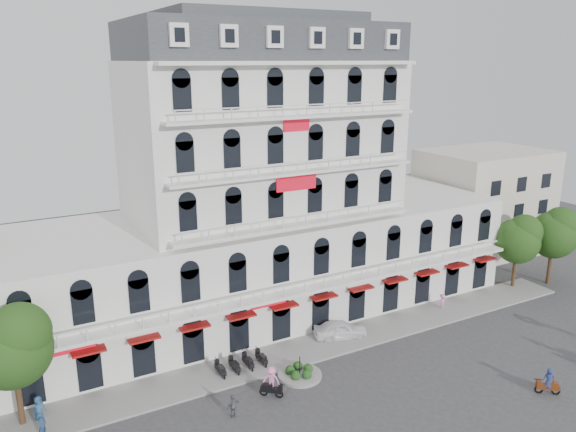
# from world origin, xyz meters

# --- Properties ---
(ground) EXTENTS (120.00, 120.00, 0.00)m
(ground) POSITION_xyz_m (0.00, 0.00, 0.00)
(ground) COLOR #38383A
(ground) RESTS_ON ground
(sidewalk) EXTENTS (53.00, 4.00, 0.16)m
(sidewalk) POSITION_xyz_m (0.00, 9.00, 0.08)
(sidewalk) COLOR gray
(sidewalk) RESTS_ON ground
(main_building) EXTENTS (45.00, 15.00, 25.80)m
(main_building) POSITION_xyz_m (0.00, 18.00, 9.96)
(main_building) COLOR silver
(main_building) RESTS_ON ground
(flank_building_east) EXTENTS (14.00, 10.00, 12.00)m
(flank_building_east) POSITION_xyz_m (30.00, 20.00, 6.00)
(flank_building_east) COLOR beige
(flank_building_east) RESTS_ON ground
(traffic_island) EXTENTS (3.20, 3.20, 1.60)m
(traffic_island) POSITION_xyz_m (-3.00, 6.00, 0.26)
(traffic_island) COLOR gray
(traffic_island) RESTS_ON ground
(parked_scooter_row) EXTENTS (4.40, 1.80, 1.10)m
(parked_scooter_row) POSITION_xyz_m (-6.35, 8.80, 0.00)
(parked_scooter_row) COLOR black
(parked_scooter_row) RESTS_ON ground
(tree_west_inner) EXTENTS (4.76, 4.76, 8.25)m
(tree_west_inner) POSITION_xyz_m (-20.95, 9.48, 5.68)
(tree_west_inner) COLOR #382314
(tree_west_inner) RESTS_ON ground
(tree_east_inner) EXTENTS (4.40, 4.37, 7.57)m
(tree_east_inner) POSITION_xyz_m (24.05, 9.98, 5.21)
(tree_east_inner) COLOR #382314
(tree_east_inner) RESTS_ON ground
(tree_east_outer) EXTENTS (4.65, 4.65, 8.05)m
(tree_east_outer) POSITION_xyz_m (28.05, 8.98, 5.55)
(tree_east_outer) COLOR #382314
(tree_east_outer) RESTS_ON ground
(parked_car) EXTENTS (4.73, 3.10, 1.50)m
(parked_car) POSITION_xyz_m (2.86, 9.50, 0.75)
(parked_car) COLOR white
(parked_car) RESTS_ON ground
(rider_east) EXTENTS (1.41, 1.20, 1.95)m
(rider_east) POSITION_xyz_m (10.79, -4.05, 0.94)
(rider_east) COLOR maroon
(rider_east) RESTS_ON ground
(rider_center) EXTENTS (1.34, 1.27, 2.25)m
(rider_center) POSITION_xyz_m (-5.94, 4.75, 1.19)
(rider_center) COLOR black
(rider_center) RESTS_ON ground
(pedestrian_left) EXTENTS (1.00, 0.88, 1.72)m
(pedestrian_left) POSITION_xyz_m (-20.00, 9.50, 0.86)
(pedestrian_left) COLOR #2A5580
(pedestrian_left) RESTS_ON ground
(pedestrian_mid) EXTENTS (1.00, 0.61, 1.59)m
(pedestrian_mid) POSITION_xyz_m (-9.09, 3.95, 0.80)
(pedestrian_mid) COLOR #5C5E64
(pedestrian_mid) RESTS_ON ground
(pedestrian_right) EXTENTS (1.11, 0.81, 1.53)m
(pedestrian_right) POSITION_xyz_m (14.01, 9.50, 0.77)
(pedestrian_right) COLOR pink
(pedestrian_right) RESTS_ON ground
(pedestrian_far) EXTENTS (0.68, 0.78, 1.79)m
(pedestrian_far) POSITION_xyz_m (-20.00, 7.50, 0.89)
(pedestrian_far) COLOR navy
(pedestrian_far) RESTS_ON ground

